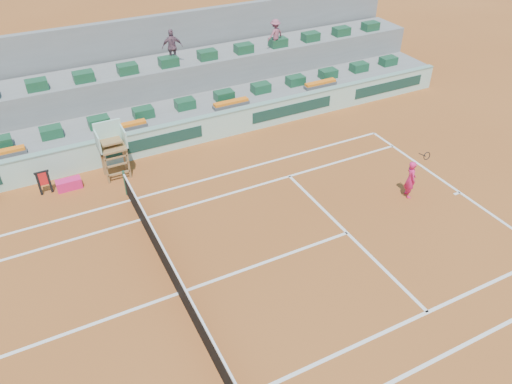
{
  "coord_description": "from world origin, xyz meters",
  "views": [
    {
      "loc": [
        -2.75,
        -10.71,
        11.62
      ],
      "look_at": [
        4.0,
        2.5,
        1.0
      ],
      "focal_mm": 35.0,
      "sensor_mm": 36.0,
      "label": 1
    }
  ],
  "objects": [
    {
      "name": "ground",
      "position": [
        0.0,
        0.0,
        0.0
      ],
      "size": [
        90.0,
        90.0,
        0.0
      ],
      "primitive_type": "plane",
      "color": "#92481C",
      "rests_on": "ground"
    },
    {
      "name": "umpire_chair",
      "position": [
        0.0,
        7.5,
        1.54
      ],
      "size": [
        1.1,
        0.9,
        2.4
      ],
      "color": "brown",
      "rests_on": "ground"
    },
    {
      "name": "seat_row_lower",
      "position": [
        0.0,
        9.8,
        1.42
      ],
      "size": [
        32.9,
        0.6,
        0.44
      ],
      "color": "#194B2D",
      "rests_on": "seating_tier_lower"
    },
    {
      "name": "stadium_back_wall",
      "position": [
        0.0,
        13.9,
        2.2
      ],
      "size": [
        36.0,
        0.4,
        4.4
      ],
      "primitive_type": "cube",
      "color": "gray",
      "rests_on": "ground"
    },
    {
      "name": "tennis_player",
      "position": [
        9.87,
        0.8,
        0.8
      ],
      "size": [
        0.55,
        0.9,
        2.28
      ],
      "color": "#E81E64",
      "rests_on": "ground"
    },
    {
      "name": "flower_planters",
      "position": [
        -1.5,
        9.0,
        1.33
      ],
      "size": [
        26.8,
        0.36,
        0.28
      ],
      "color": "#4C4C4C",
      "rests_on": "seating_tier_lower"
    },
    {
      "name": "player_bag",
      "position": [
        -1.96,
        7.38,
        0.22
      ],
      "size": [
        0.97,
        0.43,
        0.43
      ],
      "primitive_type": "cube",
      "color": "#E81E64",
      "rests_on": "ground"
    },
    {
      "name": "tennis_net",
      "position": [
        0.0,
        0.0,
        0.53
      ],
      "size": [
        0.1,
        11.97,
        1.1
      ],
      "color": "black",
      "rests_on": "ground"
    },
    {
      "name": "towel_rack",
      "position": [
        -2.83,
        7.47,
        0.6
      ],
      "size": [
        0.56,
        0.09,
        1.03
      ],
      "color": "black",
      "rests_on": "ground"
    },
    {
      "name": "seat_row_upper",
      "position": [
        0.0,
        11.7,
        2.82
      ],
      "size": [
        32.9,
        0.6,
        0.44
      ],
      "color": "#194B2D",
      "rests_on": "seating_tier_upper"
    },
    {
      "name": "advertising_hoarding",
      "position": [
        0.02,
        8.5,
        0.63
      ],
      "size": [
        36.0,
        0.34,
        1.26
      ],
      "color": "#ACD9C4",
      "rests_on": "ground"
    },
    {
      "name": "seating_tier_lower",
      "position": [
        0.0,
        10.7,
        0.6
      ],
      "size": [
        36.0,
        4.0,
        1.2
      ],
      "primitive_type": "cube",
      "color": "gray",
      "rests_on": "ground"
    },
    {
      "name": "court_lines",
      "position": [
        0.0,
        0.0,
        0.01
      ],
      "size": [
        23.89,
        11.09,
        0.01
      ],
      "color": "white",
      "rests_on": "ground"
    },
    {
      "name": "spectator_mid",
      "position": [
        4.31,
        11.87,
        3.43
      ],
      "size": [
        1.04,
        0.59,
        1.67
      ],
      "primitive_type": "imported",
      "rotation": [
        0.0,
        0.0,
        2.94
      ],
      "color": "#724C5C",
      "rests_on": "seating_tier_upper"
    },
    {
      "name": "seating_tier_upper",
      "position": [
        0.0,
        12.3,
        1.3
      ],
      "size": [
        36.0,
        2.4,
        2.6
      ],
      "primitive_type": "cube",
      "color": "gray",
      "rests_on": "ground"
    },
    {
      "name": "spectator_right",
      "position": [
        9.73,
        11.55,
        3.34
      ],
      "size": [
        1.08,
        0.81,
        1.49
      ],
      "primitive_type": "imported",
      "rotation": [
        0.0,
        0.0,
        3.43
      ],
      "color": "#964B5D",
      "rests_on": "seating_tier_upper"
    }
  ]
}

